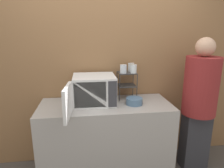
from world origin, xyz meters
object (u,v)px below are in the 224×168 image
(person, at_px, (199,100))
(microwave, at_px, (93,90))
(dish_rack, at_px, (127,80))
(bowl, at_px, (134,101))
(glass_back_right, at_px, (131,67))
(glass_front_right, at_px, (133,69))
(glass_front_left, at_px, (123,69))

(person, bearing_deg, microwave, 175.12)
(dish_rack, xyz_separation_m, bowl, (0.04, -0.24, -0.21))
(glass_back_right, bearing_deg, bowl, -94.11)
(microwave, xyz_separation_m, dish_rack, (0.43, 0.14, 0.08))
(dish_rack, distance_m, bowl, 0.32)
(glass_front_right, xyz_separation_m, bowl, (-0.02, -0.18, -0.36))
(glass_front_right, distance_m, bowl, 0.40)
(bowl, distance_m, person, 0.81)
(glass_front_left, height_order, glass_back_right, same)
(glass_front_right, distance_m, person, 0.89)
(dish_rack, bearing_deg, person, -16.54)
(microwave, xyz_separation_m, person, (1.29, -0.11, -0.15))
(glass_front_left, height_order, glass_front_right, same)
(dish_rack, height_order, glass_front_left, glass_front_left)
(microwave, distance_m, glass_front_right, 0.55)
(glass_back_right, relative_size, person, 0.06)
(dish_rack, distance_m, glass_back_right, 0.18)
(dish_rack, height_order, bowl, dish_rack)
(microwave, xyz_separation_m, glass_front_right, (0.50, 0.08, 0.23))
(glass_front_left, relative_size, glass_front_right, 1.00)
(glass_back_right, distance_m, person, 0.93)
(dish_rack, xyz_separation_m, glass_back_right, (0.07, 0.06, 0.15))
(microwave, distance_m, dish_rack, 0.46)
(glass_back_right, bearing_deg, microwave, -157.47)
(person, bearing_deg, bowl, 178.62)
(bowl, xyz_separation_m, person, (0.81, -0.02, -0.02))
(glass_front_left, xyz_separation_m, glass_back_right, (0.12, 0.12, 0.00))
(dish_rack, xyz_separation_m, glass_front_left, (-0.06, -0.05, 0.15))
(dish_rack, height_order, person, person)
(dish_rack, bearing_deg, glass_back_right, 43.09)
(glass_front_right, bearing_deg, microwave, -170.36)
(microwave, height_order, bowl, microwave)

